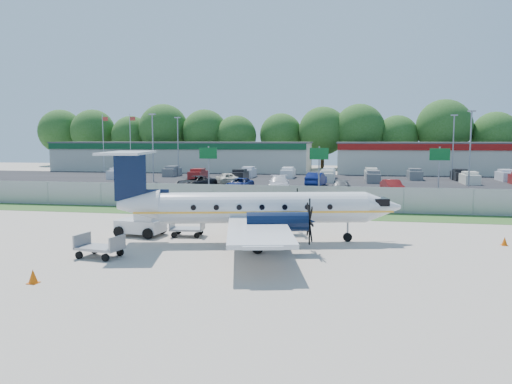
% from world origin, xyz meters
% --- Properties ---
extents(ground, '(170.00, 170.00, 0.00)m').
position_xyz_m(ground, '(0.00, 0.00, 0.00)').
color(ground, '#AFA394').
rests_on(ground, ground).
extents(grass_verge, '(170.00, 4.00, 0.02)m').
position_xyz_m(grass_verge, '(0.00, 12.00, 0.01)').
color(grass_verge, '#2D561E').
rests_on(grass_verge, ground).
extents(access_road, '(170.00, 8.00, 0.02)m').
position_xyz_m(access_road, '(0.00, 19.00, 0.01)').
color(access_road, black).
rests_on(access_road, ground).
extents(parking_lot, '(170.00, 32.00, 0.02)m').
position_xyz_m(parking_lot, '(0.00, 40.00, 0.01)').
color(parking_lot, black).
rests_on(parking_lot, ground).
extents(perimeter_fence, '(120.00, 0.06, 1.99)m').
position_xyz_m(perimeter_fence, '(0.00, 14.00, 1.00)').
color(perimeter_fence, gray).
rests_on(perimeter_fence, ground).
extents(building_west, '(46.40, 12.40, 5.24)m').
position_xyz_m(building_west, '(-24.00, 61.98, 2.63)').
color(building_west, beige).
rests_on(building_west, ground).
extents(building_east, '(44.40, 12.40, 5.24)m').
position_xyz_m(building_east, '(26.00, 61.98, 2.63)').
color(building_east, beige).
rests_on(building_east, ground).
extents(sign_left, '(1.80, 0.26, 5.00)m').
position_xyz_m(sign_left, '(-8.00, 22.91, 3.61)').
color(sign_left, gray).
rests_on(sign_left, ground).
extents(sign_mid, '(1.80, 0.26, 5.00)m').
position_xyz_m(sign_mid, '(3.00, 22.91, 3.61)').
color(sign_mid, gray).
rests_on(sign_mid, ground).
extents(sign_right, '(1.80, 0.26, 5.00)m').
position_xyz_m(sign_right, '(14.00, 22.91, 3.61)').
color(sign_right, gray).
rests_on(sign_right, ground).
extents(flagpole_west, '(1.06, 0.12, 10.00)m').
position_xyz_m(flagpole_west, '(-35.92, 55.00, 5.64)').
color(flagpole_west, silver).
rests_on(flagpole_west, ground).
extents(flagpole_east, '(1.06, 0.12, 10.00)m').
position_xyz_m(flagpole_east, '(-30.92, 55.00, 5.64)').
color(flagpole_east, silver).
rests_on(flagpole_east, ground).
extents(light_pole_nw, '(0.90, 0.35, 9.09)m').
position_xyz_m(light_pole_nw, '(-20.00, 38.00, 5.23)').
color(light_pole_nw, gray).
rests_on(light_pole_nw, ground).
extents(light_pole_ne, '(0.90, 0.35, 9.09)m').
position_xyz_m(light_pole_ne, '(20.00, 38.00, 5.23)').
color(light_pole_ne, gray).
rests_on(light_pole_ne, ground).
extents(light_pole_sw, '(0.90, 0.35, 9.09)m').
position_xyz_m(light_pole_sw, '(-20.00, 48.00, 5.23)').
color(light_pole_sw, gray).
rests_on(light_pole_sw, ground).
extents(light_pole_se, '(0.90, 0.35, 9.09)m').
position_xyz_m(light_pole_se, '(20.00, 48.00, 5.23)').
color(light_pole_se, gray).
rests_on(light_pole_se, ground).
extents(tree_line, '(112.00, 6.00, 14.00)m').
position_xyz_m(tree_line, '(0.00, 74.00, 0.00)').
color(tree_line, '#214D16').
rests_on(tree_line, ground).
extents(aircraft, '(16.38, 16.04, 5.00)m').
position_xyz_m(aircraft, '(0.92, 1.41, 1.93)').
color(aircraft, silver).
rests_on(aircraft, ground).
extents(pushback_tug, '(2.81, 2.17, 1.42)m').
position_xyz_m(pushback_tug, '(-6.08, 2.06, 0.68)').
color(pushback_tug, silver).
rests_on(pushback_tug, ground).
extents(baggage_cart_near, '(2.01, 1.32, 1.00)m').
position_xyz_m(baggage_cart_near, '(-3.41, 2.35, 0.47)').
color(baggage_cart_near, gray).
rests_on(baggage_cart_near, ground).
extents(baggage_cart_far, '(2.28, 1.57, 1.11)m').
position_xyz_m(baggage_cart_far, '(-5.86, -3.51, 0.52)').
color(baggage_cart_far, gray).
rests_on(baggage_cart_far, ground).
extents(cone_nose, '(0.33, 0.33, 0.47)m').
position_xyz_m(cone_nose, '(14.09, 3.02, 0.22)').
color(cone_nose, '#DB5606').
rests_on(cone_nose, ground).
extents(cone_port_wing, '(0.40, 0.40, 0.57)m').
position_xyz_m(cone_port_wing, '(-6.33, -7.98, 0.27)').
color(cone_port_wing, '#DB5606').
rests_on(cone_port_wing, ground).
extents(cone_starboard_wing, '(0.41, 0.41, 0.58)m').
position_xyz_m(cone_starboard_wing, '(-0.46, 6.37, 0.27)').
color(cone_starboard_wing, '#DB5606').
rests_on(cone_starboard_wing, ground).
extents(road_car_west, '(5.34, 2.32, 1.71)m').
position_xyz_m(road_car_west, '(-14.18, 17.18, 0.00)').
color(road_car_west, beige).
rests_on(road_car_west, ground).
extents(road_car_mid, '(4.13, 1.50, 1.35)m').
position_xyz_m(road_car_mid, '(4.97, 20.51, 0.00)').
color(road_car_mid, silver).
rests_on(road_car_mid, ground).
extents(parked_car_a, '(4.50, 5.92, 1.49)m').
position_xyz_m(parked_car_a, '(-11.50, 29.77, 0.00)').
color(parked_car_a, black).
rests_on(parked_car_a, ground).
extents(parked_car_b, '(2.66, 5.09, 1.37)m').
position_xyz_m(parked_car_b, '(-6.16, 29.06, 0.00)').
color(parked_car_b, navy).
rests_on(parked_car_b, ground).
extents(parked_car_c, '(3.02, 5.89, 1.63)m').
position_xyz_m(parked_car_c, '(-1.77, 29.54, 0.00)').
color(parked_car_c, silver).
rests_on(parked_car_c, ground).
extents(parked_car_d, '(2.20, 4.56, 1.28)m').
position_xyz_m(parked_car_d, '(5.03, 28.43, 0.00)').
color(parked_car_d, '#595B5E').
rests_on(parked_car_d, ground).
extents(parked_car_e, '(2.38, 4.68, 1.47)m').
position_xyz_m(parked_car_e, '(10.34, 28.51, 0.00)').
color(parked_car_e, maroon).
rests_on(parked_car_e, ground).
extents(parked_car_f, '(4.30, 5.73, 1.45)m').
position_xyz_m(parked_car_f, '(-9.29, 35.68, 0.00)').
color(parked_car_f, beige).
rests_on(parked_car_f, ground).
extents(parked_car_g, '(2.46, 5.32, 1.69)m').
position_xyz_m(parked_car_g, '(1.95, 35.56, 0.00)').
color(parked_car_g, navy).
rests_on(parked_car_g, ground).
extents(far_parking_rows, '(56.00, 10.00, 1.60)m').
position_xyz_m(far_parking_rows, '(0.00, 45.00, 0.00)').
color(far_parking_rows, gray).
rests_on(far_parking_rows, ground).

